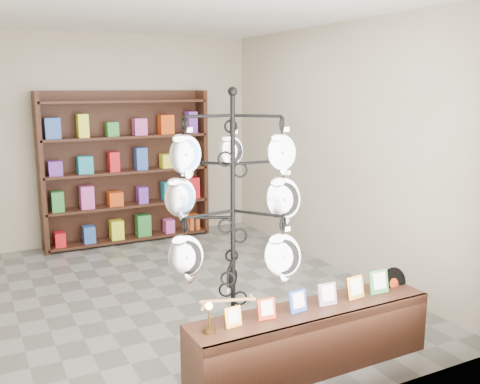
# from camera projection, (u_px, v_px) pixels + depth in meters

# --- Properties ---
(ground) EXTENTS (5.00, 5.00, 0.00)m
(ground) POSITION_uv_depth(u_px,v_px,m) (187.00, 292.00, 5.96)
(ground) COLOR slate
(ground) RESTS_ON ground
(room_envelope) EXTENTS (5.00, 5.00, 5.00)m
(room_envelope) POSITION_uv_depth(u_px,v_px,m) (183.00, 126.00, 5.60)
(room_envelope) COLOR #B4A691
(room_envelope) RESTS_ON ground
(display_tree) EXTENTS (1.24, 1.24, 2.26)m
(display_tree) POSITION_uv_depth(u_px,v_px,m) (233.00, 211.00, 4.15)
(display_tree) COLOR black
(display_tree) RESTS_ON ground
(front_shelf) EXTENTS (2.11, 0.45, 0.74)m
(front_shelf) POSITION_uv_depth(u_px,v_px,m) (312.00, 338.00, 4.32)
(front_shelf) COLOR black
(front_shelf) RESTS_ON ground
(back_shelving) EXTENTS (2.42, 0.36, 2.20)m
(back_shelving) POSITION_uv_depth(u_px,v_px,m) (127.00, 172.00, 7.76)
(back_shelving) COLOR black
(back_shelving) RESTS_ON ground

